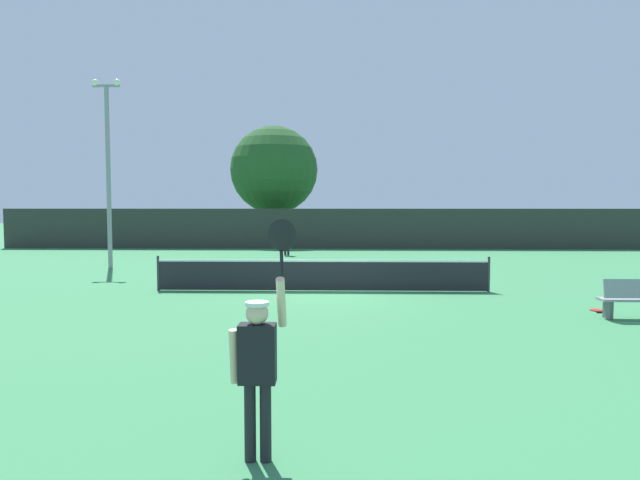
{
  "coord_description": "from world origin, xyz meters",
  "views": [
    {
      "loc": [
        0.39,
        -16.91,
        2.65
      ],
      "look_at": [
        -0.12,
        2.07,
        1.44
      ],
      "focal_mm": 31.26,
      "sensor_mm": 36.0,
      "label": 1
    }
  ],
  "objects": [
    {
      "name": "ground_plane",
      "position": [
        0.0,
        0.0,
        0.0
      ],
      "size": [
        120.0,
        120.0,
        0.0
      ],
      "primitive_type": "plane",
      "color": "#387F4C"
    },
    {
      "name": "tennis_net",
      "position": [
        0.0,
        0.0,
        0.51
      ],
      "size": [
        10.2,
        0.08,
        1.07
      ],
      "color": "#232328",
      "rests_on": "ground"
    },
    {
      "name": "perimeter_fence",
      "position": [
        0.0,
        16.3,
        1.2
      ],
      "size": [
        39.39,
        0.12,
        2.4
      ],
      "primitive_type": "cube",
      "color": "#2D332D",
      "rests_on": "ground"
    },
    {
      "name": "player_serving",
      "position": [
        -0.39,
        -11.32,
        1.1
      ],
      "size": [
        0.68,
        0.39,
        2.51
      ],
      "color": "black",
      "rests_on": "ground"
    },
    {
      "name": "player_receiving",
      "position": [
        -2.12,
        11.94,
        1.05
      ],
      "size": [
        0.57,
        0.25,
        1.7
      ],
      "rotation": [
        0.0,
        0.0,
        3.14
      ],
      "color": "white",
      "rests_on": "ground"
    },
    {
      "name": "tennis_ball",
      "position": [
        2.24,
        2.25,
        0.03
      ],
      "size": [
        0.07,
        0.07,
        0.07
      ],
      "primitive_type": "sphere",
      "color": "#CCE033",
      "rests_on": "ground"
    },
    {
      "name": "spare_racket",
      "position": [
        6.92,
        -3.01,
        0.02
      ],
      "size": [
        0.28,
        0.52,
        0.04
      ],
      "color": "black",
      "rests_on": "ground"
    },
    {
      "name": "courtside_bench",
      "position": [
        7.44,
        -4.0,
        0.48
      ],
      "size": [
        1.8,
        0.44,
        0.95
      ],
      "color": "gray",
      "rests_on": "ground"
    },
    {
      "name": "light_pole",
      "position": [
        -8.96,
        5.91,
        4.44
      ],
      "size": [
        1.18,
        0.28,
        7.76
      ],
      "color": "gray",
      "rests_on": "ground"
    },
    {
      "name": "large_tree",
      "position": [
        -3.69,
        20.45,
        4.95
      ],
      "size": [
        5.83,
        5.83,
        7.88
      ],
      "color": "brown",
      "rests_on": "ground"
    },
    {
      "name": "parked_car_near",
      "position": [
        6.19,
        23.76,
        0.78
      ],
      "size": [
        2.36,
        4.39,
        1.69
      ],
      "rotation": [
        0.0,
        0.0,
        -0.11
      ],
      "color": "navy",
      "rests_on": "ground"
    }
  ]
}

